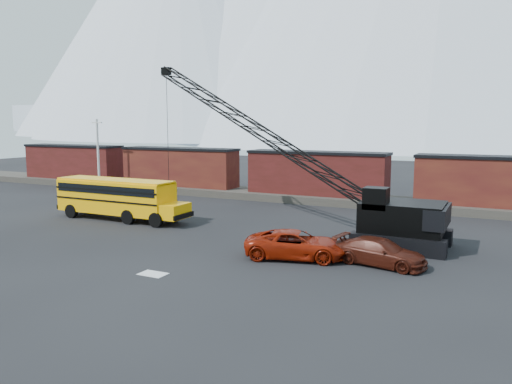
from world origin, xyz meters
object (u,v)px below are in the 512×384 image
at_px(school_bus, 119,197).
at_px(red_pickup, 296,245).
at_px(maroon_suv, 380,252).
at_px(crawler_crane, 262,133).

xyz_separation_m(school_bus, red_pickup, (16.73, -4.42, -1.00)).
height_order(school_bus, maroon_suv, school_bus).
distance_m(red_pickup, maroon_suv, 4.60).
height_order(red_pickup, maroon_suv, red_pickup).
height_order(school_bus, crawler_crane, crawler_crane).
height_order(red_pickup, crawler_crane, crawler_crane).
xyz_separation_m(school_bus, maroon_suv, (21.28, -3.71, -1.08)).
bearing_deg(crawler_crane, maroon_suv, -32.13).
relative_size(school_bus, maroon_suv, 2.35).
height_order(maroon_suv, crawler_crane, crawler_crane).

